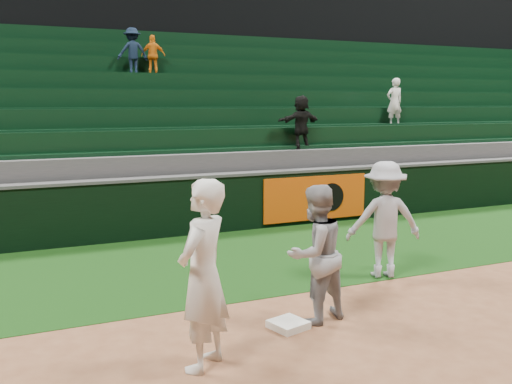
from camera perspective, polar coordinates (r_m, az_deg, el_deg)
ground at (r=7.52m, az=4.96°, el=-12.54°), size 70.00×70.00×0.00m
foul_grass at (r=10.11m, az=-3.30°, el=-6.82°), size 36.00×4.20×0.01m
upper_deck at (r=24.03m, az=-16.15°, el=16.40°), size 40.00×12.00×12.00m
first_base at (r=7.21m, az=3.25°, el=-13.09°), size 0.49×0.49×0.09m
first_baseman at (r=5.93m, az=-5.31°, el=-8.28°), size 0.86×0.85×2.00m
baserunner at (r=7.21m, az=5.93°, el=-6.17°), size 0.99×0.85×1.75m
base_coach at (r=9.19m, az=12.70°, el=-2.70°), size 1.34×1.02×1.84m
field_wall at (r=12.01m, az=-6.89°, el=-1.26°), size 36.00×0.45×1.25m
stadium_seating at (r=15.50m, az=-11.16°, el=4.91°), size 36.00×5.95×4.85m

